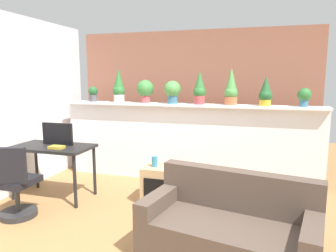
# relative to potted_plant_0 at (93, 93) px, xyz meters

# --- Properties ---
(ground_plane) EXTENTS (12.00, 12.00, 0.00)m
(ground_plane) POSITION_rel_potted_plant_0_xyz_m (1.64, -1.96, -1.42)
(ground_plane) COLOR #9E7042
(divider_wall) EXTENTS (4.19, 0.16, 1.24)m
(divider_wall) POSITION_rel_potted_plant_0_xyz_m (1.64, 0.04, -0.80)
(divider_wall) COLOR white
(divider_wall) RESTS_ON ground
(plant_shelf) EXTENTS (4.19, 0.28, 0.04)m
(plant_shelf) POSITION_rel_potted_plant_0_xyz_m (1.64, -0.00, -0.16)
(plant_shelf) COLOR white
(plant_shelf) RESTS_ON divider_wall
(brick_wall_behind) EXTENTS (4.19, 0.10, 2.50)m
(brick_wall_behind) POSITION_rel_potted_plant_0_xyz_m (1.64, 0.64, -0.17)
(brick_wall_behind) COLOR #935B47
(brick_wall_behind) RESTS_ON ground
(potted_plant_0) EXTENTS (0.16, 0.16, 0.26)m
(potted_plant_0) POSITION_rel_potted_plant_0_xyz_m (0.00, 0.00, 0.00)
(potted_plant_0) COLOR #4C4C51
(potted_plant_0) RESTS_ON plant_shelf
(potted_plant_1) EXTENTS (0.21, 0.21, 0.55)m
(potted_plant_1) POSITION_rel_potted_plant_0_xyz_m (0.49, -0.01, 0.12)
(potted_plant_1) COLOR silver
(potted_plant_1) RESTS_ON plant_shelf
(potted_plant_2) EXTENTS (0.28, 0.28, 0.37)m
(potted_plant_2) POSITION_rel_potted_plant_0_xyz_m (0.95, 0.01, 0.07)
(potted_plant_2) COLOR #B7474C
(potted_plant_2) RESTS_ON plant_shelf
(potted_plant_3) EXTENTS (0.26, 0.26, 0.36)m
(potted_plant_3) POSITION_rel_potted_plant_0_xyz_m (1.43, -0.03, 0.07)
(potted_plant_3) COLOR #386B84
(potted_plant_3) RESTS_ON plant_shelf
(potted_plant_4) EXTENTS (0.20, 0.20, 0.51)m
(potted_plant_4) POSITION_rel_potted_plant_0_xyz_m (1.87, -0.04, 0.10)
(potted_plant_4) COLOR #B7474C
(potted_plant_4) RESTS_ON plant_shelf
(potted_plant_5) EXTENTS (0.20, 0.20, 0.56)m
(potted_plant_5) POSITION_rel_potted_plant_0_xyz_m (2.35, -0.01, 0.11)
(potted_plant_5) COLOR #C66B42
(potted_plant_5) RESTS_ON plant_shelf
(potted_plant_6) EXTENTS (0.19, 0.19, 0.43)m
(potted_plant_6) POSITION_rel_potted_plant_0_xyz_m (2.85, -0.04, 0.06)
(potted_plant_6) COLOR gold
(potted_plant_6) RESTS_ON plant_shelf
(potted_plant_7) EXTENTS (0.19, 0.19, 0.27)m
(potted_plant_7) POSITION_rel_potted_plant_0_xyz_m (3.37, -0.01, 0.01)
(potted_plant_7) COLOR #386B84
(potted_plant_7) RESTS_ON plant_shelf
(desk) EXTENTS (1.10, 0.60, 0.75)m
(desk) POSITION_rel_potted_plant_0_xyz_m (0.01, -1.19, -0.76)
(desk) COLOR black
(desk) RESTS_ON ground
(tv_monitor) EXTENTS (0.47, 0.04, 0.31)m
(tv_monitor) POSITION_rel_potted_plant_0_xyz_m (0.05, -1.11, -0.51)
(tv_monitor) COLOR black
(tv_monitor) RESTS_ON desk
(office_chair) EXTENTS (0.49, 0.50, 0.91)m
(office_chair) POSITION_rel_potted_plant_0_xyz_m (-0.01, -1.91, -1.03)
(office_chair) COLOR #262628
(office_chair) RESTS_ON ground
(side_cube_shelf) EXTENTS (0.40, 0.41, 0.50)m
(side_cube_shelf) POSITION_rel_potted_plant_0_xyz_m (1.49, -0.93, -1.17)
(side_cube_shelf) COLOR tan
(side_cube_shelf) RESTS_ON ground
(vase_on_shelf) EXTENTS (0.08, 0.08, 0.14)m
(vase_on_shelf) POSITION_rel_potted_plant_0_xyz_m (1.44, -0.95, -0.85)
(vase_on_shelf) COLOR teal
(vase_on_shelf) RESTS_ON side_cube_shelf
(book_on_desk) EXTENTS (0.19, 0.13, 0.04)m
(book_on_desk) POSITION_rel_potted_plant_0_xyz_m (0.18, -1.32, -0.65)
(book_on_desk) COLOR gold
(book_on_desk) RESTS_ON desk
(couch) EXTENTS (1.68, 1.05, 0.80)m
(couch) POSITION_rel_potted_plant_0_xyz_m (2.55, -2.06, -1.14)
(couch) COLOR brown
(couch) RESTS_ON ground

